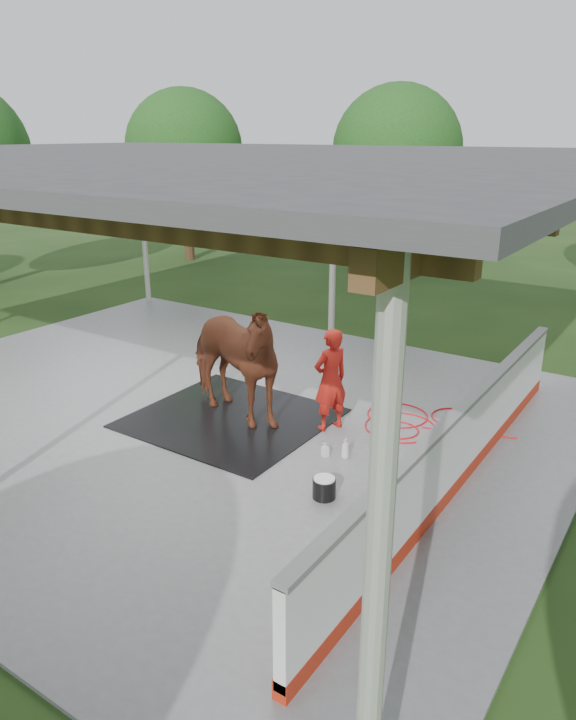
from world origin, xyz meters
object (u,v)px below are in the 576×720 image
Objects in this scene: horse at (229,359)px; wash_bucket at (324,487)px; dasher_board at (459,449)px; handler at (330,380)px.

horse reaches higher than wash_bucket.
handler reaches higher than dasher_board.
horse is 8.05× the size of wash_bucket.
dasher_board is 3.40× the size of horse.
handler is at bearing 118.47° from wash_bucket.
wash_bucket is (-1.28, -1.16, -0.40)m from dasher_board.
horse is at bearing 154.09° from wash_bucket.
dasher_board is 5.00× the size of handler.
dasher_board is at bearing 99.34° from handler.
horse is 1.60m from handler.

